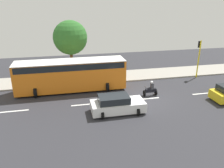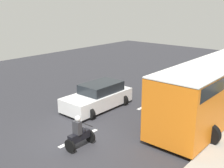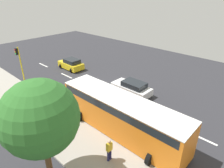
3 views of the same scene
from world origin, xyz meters
TOP-DOWN VIEW (x-y plane):
  - ground_plane at (0.00, 0.00)m, footprint 40.00×60.00m
  - lane_stripe_mid at (0.00, 0.00)m, footprint 0.20×2.40m
  - lane_stripe_south at (0.00, 6.00)m, footprint 0.20×2.40m
  - lane_stripe_far_south at (0.00, 12.00)m, footprint 0.20×2.40m
  - car_white at (-2.03, 3.49)m, footprint 2.35×4.46m
  - city_bus at (3.79, 6.91)m, footprint 3.20×11.00m
  - motorcycle at (0.68, -0.57)m, footprint 0.60×1.30m

SIDE VIEW (x-z plane):
  - ground_plane at x=0.00m, z-range -0.10..0.00m
  - lane_stripe_mid at x=0.00m, z-range 0.00..0.01m
  - lane_stripe_south at x=0.00m, z-range 0.00..0.01m
  - lane_stripe_far_south at x=0.00m, z-range 0.00..0.01m
  - motorcycle at x=0.68m, z-range -0.12..1.41m
  - car_white at x=-2.03m, z-range -0.05..1.47m
  - city_bus at x=3.79m, z-range 0.27..3.43m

